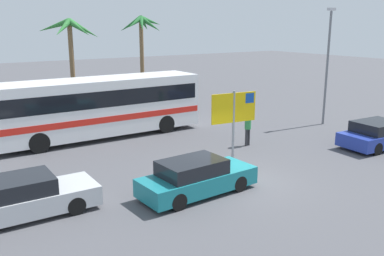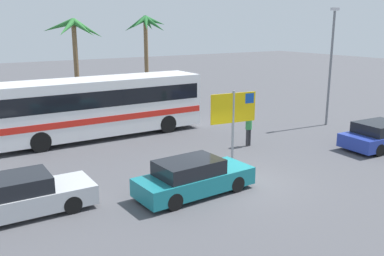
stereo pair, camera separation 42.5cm
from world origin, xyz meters
TOP-DOWN VIEW (x-y plane):
  - ground at (0.00, 0.00)m, footprint 120.00×120.00m
  - bus_front_coach at (-1.99, 9.39)m, footprint 11.21×2.61m
  - ferry_sign at (1.42, 2.10)m, footprint 2.19×0.32m
  - car_silver at (-7.70, 1.51)m, footprint 4.60×1.79m
  - car_blue at (8.91, -0.12)m, footprint 4.38×2.12m
  - car_teal at (-2.07, -0.06)m, footprint 4.45×1.85m
  - pedestrian_crossing_lot at (3.61, 3.69)m, footprint 0.32×0.32m
  - lamp_post_left_side at (10.60, 4.71)m, footprint 0.56×0.20m
  - palm_tree_seaside at (5.38, 18.56)m, footprint 3.54×3.57m
  - palm_tree_inland at (-0.85, 16.74)m, footprint 3.96×4.01m

SIDE VIEW (x-z plane):
  - ground at x=0.00m, z-range 0.00..0.00m
  - car_teal at x=-2.07m, z-range -0.03..1.30m
  - car_silver at x=-7.70m, z-range -0.03..1.30m
  - car_blue at x=8.91m, z-range -0.03..1.30m
  - pedestrian_crossing_lot at x=3.61m, z-range 0.17..1.95m
  - bus_front_coach at x=-1.99m, z-range 0.20..3.37m
  - ferry_sign at x=1.42m, z-range 0.73..3.93m
  - lamp_post_left_side at x=10.60m, z-range 0.32..7.21m
  - palm_tree_inland at x=-0.85m, z-range 1.91..8.28m
  - palm_tree_seaside at x=5.38m, z-range 2.13..8.76m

